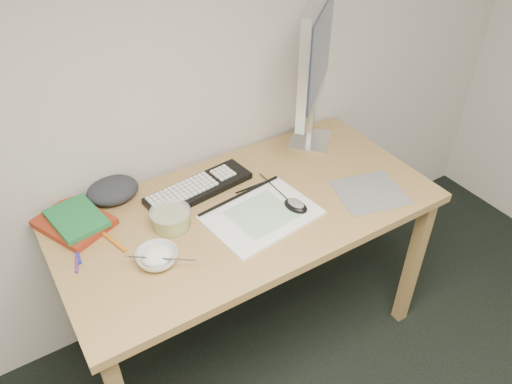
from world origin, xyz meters
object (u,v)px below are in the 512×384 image
(sketchpad, at_px, (262,215))
(keyboard, at_px, (199,188))
(desk, at_px, (248,223))
(monitor, at_px, (316,56))
(rice_bowl, at_px, (157,258))

(sketchpad, relative_size, keyboard, 0.92)
(desk, xyz_separation_m, sketchpad, (0.02, -0.07, 0.09))
(desk, xyz_separation_m, keyboard, (-0.11, 0.18, 0.09))
(keyboard, distance_m, monitor, 0.70)
(desk, relative_size, keyboard, 3.33)
(keyboard, bearing_deg, desk, -66.32)
(monitor, bearing_deg, rice_bowl, 159.07)
(sketchpad, height_order, monitor, monitor)
(desk, height_order, rice_bowl, rice_bowl)
(desk, relative_size, monitor, 2.24)
(keyboard, height_order, rice_bowl, rice_bowl)
(sketchpad, height_order, keyboard, keyboard)
(desk, distance_m, rice_bowl, 0.42)
(keyboard, distance_m, rice_bowl, 0.39)
(monitor, distance_m, rice_bowl, 1.00)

